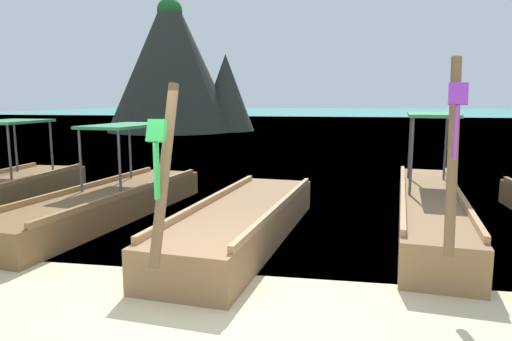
% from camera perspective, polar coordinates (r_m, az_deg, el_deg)
% --- Properties ---
extents(ground, '(120.00, 120.00, 0.00)m').
position_cam_1_polar(ground, '(5.60, -5.69, -16.67)').
color(ground, beige).
extents(sea_water, '(120.00, 120.00, 0.00)m').
position_cam_1_polar(sea_water, '(66.07, 8.60, 6.59)').
color(sea_water, '#2DB29E').
rests_on(sea_water, ground).
extents(longtail_boat_turquoise_ribbon, '(2.12, 6.47, 2.80)m').
position_cam_1_polar(longtail_boat_turquoise_ribbon, '(9.90, -17.88, -3.69)').
color(longtail_boat_turquoise_ribbon, brown).
rests_on(longtail_boat_turquoise_ribbon, ground).
extents(longtail_boat_green_ribbon, '(1.99, 5.88, 2.59)m').
position_cam_1_polar(longtail_boat_green_ribbon, '(8.02, -1.57, -6.31)').
color(longtail_boat_green_ribbon, olive).
rests_on(longtail_boat_green_ribbon, ground).
extents(longtail_boat_violet_ribbon, '(1.93, 7.03, 2.90)m').
position_cam_1_polar(longtail_boat_violet_ribbon, '(9.41, 20.50, -4.21)').
color(longtail_boat_violet_ribbon, olive).
rests_on(longtail_boat_violet_ribbon, ground).
extents(karst_rock, '(10.85, 9.57, 10.58)m').
position_cam_1_polar(karst_rock, '(35.98, -9.73, 12.90)').
color(karst_rock, '#2D302B').
rests_on(karst_rock, ground).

